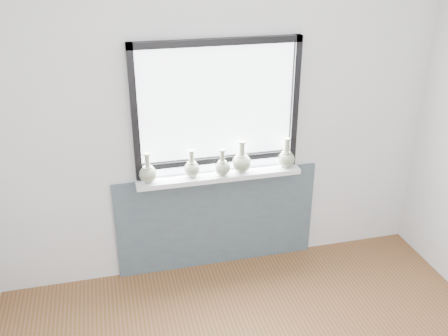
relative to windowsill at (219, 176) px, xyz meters
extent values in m
cube|color=silver|center=(0.00, 0.10, 0.42)|extent=(3.60, 0.02, 2.60)
cube|color=#485B67|center=(0.00, 0.07, -0.45)|extent=(1.70, 0.03, 0.86)
cube|color=white|center=(0.00, 0.00, 0.00)|extent=(1.32, 0.18, 0.04)
cube|color=black|center=(-0.62, 0.05, 0.55)|extent=(0.05, 0.06, 1.05)
cube|color=black|center=(0.62, 0.05, 0.55)|extent=(0.05, 0.06, 1.05)
cube|color=black|center=(0.00, 0.05, 1.04)|extent=(1.30, 0.06, 0.05)
cube|color=black|center=(0.00, 0.05, 0.12)|extent=(1.20, 0.05, 0.04)
cube|color=white|center=(0.00, 0.08, 0.52)|extent=(1.20, 0.01, 1.00)
cylinder|color=gray|center=(-0.56, -0.01, 0.02)|extent=(0.06, 0.06, 0.01)
ellipsoid|color=gray|center=(-0.56, -0.01, 0.08)|extent=(0.14, 0.14, 0.13)
cone|color=gray|center=(-0.56, -0.01, 0.13)|extent=(0.08, 0.08, 0.03)
cylinder|color=gray|center=(-0.56, -0.01, 0.19)|extent=(0.04, 0.04, 0.12)
cylinder|color=gray|center=(-0.56, -0.01, 0.25)|extent=(0.06, 0.06, 0.01)
cylinder|color=gray|center=(-0.22, 0.00, 0.02)|extent=(0.06, 0.06, 0.01)
ellipsoid|color=gray|center=(-0.22, 0.00, 0.08)|extent=(0.13, 0.13, 0.12)
cone|color=gray|center=(-0.22, 0.00, 0.13)|extent=(0.07, 0.07, 0.03)
cylinder|color=gray|center=(-0.22, 0.00, 0.18)|extent=(0.04, 0.04, 0.11)
cylinder|color=gray|center=(-0.22, 0.00, 0.23)|extent=(0.05, 0.05, 0.01)
cylinder|color=gray|center=(0.02, -0.03, 0.02)|extent=(0.06, 0.06, 0.01)
ellipsoid|color=gray|center=(0.02, -0.03, 0.08)|extent=(0.13, 0.13, 0.12)
cone|color=gray|center=(0.02, -0.03, 0.12)|extent=(0.07, 0.07, 0.03)
cylinder|color=gray|center=(0.02, -0.03, 0.17)|extent=(0.04, 0.04, 0.11)
cylinder|color=gray|center=(0.02, -0.03, 0.23)|extent=(0.06, 0.06, 0.01)
cylinder|color=gray|center=(0.18, -0.01, 0.02)|extent=(0.07, 0.07, 0.01)
ellipsoid|color=gray|center=(0.18, -0.01, 0.09)|extent=(0.16, 0.16, 0.15)
cone|color=gray|center=(0.18, -0.01, 0.15)|extent=(0.09, 0.09, 0.03)
cylinder|color=gray|center=(0.18, -0.01, 0.21)|extent=(0.05, 0.05, 0.12)
cylinder|color=gray|center=(0.18, -0.01, 0.27)|extent=(0.06, 0.06, 0.01)
cylinder|color=gray|center=(0.56, 0.00, 0.02)|extent=(0.06, 0.06, 0.01)
ellipsoid|color=gray|center=(0.56, 0.00, 0.08)|extent=(0.14, 0.14, 0.13)
cone|color=gray|center=(0.56, 0.00, 0.13)|extent=(0.08, 0.08, 0.03)
cylinder|color=gray|center=(0.56, 0.00, 0.19)|extent=(0.05, 0.05, 0.13)
cylinder|color=gray|center=(0.56, 0.00, 0.26)|extent=(0.05, 0.05, 0.01)
camera|label=1|loc=(-0.83, -3.48, 1.73)|focal=40.00mm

